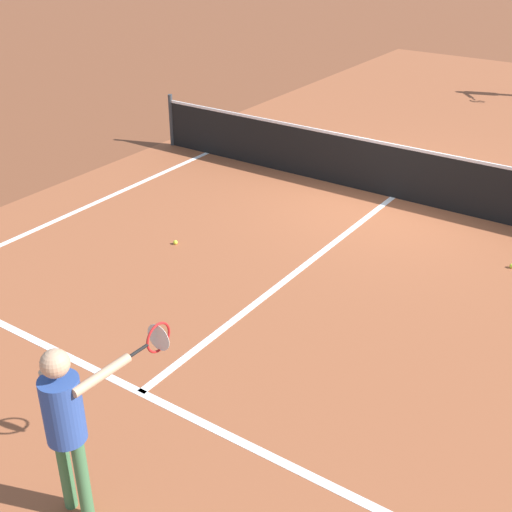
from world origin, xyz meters
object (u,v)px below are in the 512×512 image
Objects in this scene: net at (396,171)px; tennis_ball_mid_court at (175,242)px; player_near at (67,415)px; tennis_ball_near_net at (512,266)px.

net is 153.97× the size of tennis_ball_mid_court.
net is 6.06× the size of player_near.
tennis_ball_mid_court is 4.89m from tennis_ball_near_net.
tennis_ball_near_net is at bearing -29.95° from net.
player_near is 25.40× the size of tennis_ball_near_net.
player_near is at bearing -85.18° from net.
player_near is 6.73m from tennis_ball_near_net.
net is at bearing 150.05° from tennis_ball_near_net.
tennis_ball_near_net is (1.79, 6.41, -1.01)m from player_near.
net is at bearing 61.01° from tennis_ball_mid_court.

